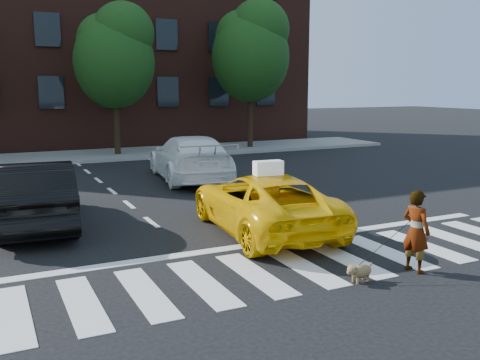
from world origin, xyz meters
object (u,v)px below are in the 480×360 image
object	(u,v)px
tree_mid	(115,52)
woman	(416,231)
tree_right	(251,47)
taxi	(264,203)
white_suv	(190,158)
black_sedan	(37,194)
dog	(359,271)

from	to	relation	value
tree_mid	woman	size ratio (longest dim) A/B	4.73
tree_right	woman	xyz separation A→B (m)	(-5.85, -18.10, -4.51)
taxi	white_suv	world-z (taller)	white_suv
tree_mid	white_suv	world-z (taller)	tree_mid
black_sedan	dog	world-z (taller)	black_sedan
tree_right	taxi	distance (m)	16.75
tree_right	black_sedan	xyz separation A→B (m)	(-11.68, -11.76, -4.48)
tree_mid	taxi	xyz separation A→B (m)	(-0.01, -14.50, -4.18)
woman	dog	distance (m)	1.37
taxi	tree_mid	bearing A→B (deg)	-85.37
taxi	black_sedan	xyz separation A→B (m)	(-4.66, 2.74, 0.11)
tree_right	dog	bearing A→B (deg)	-111.41
black_sedan	woman	size ratio (longest dim) A/B	3.15
white_suv	tree_mid	bearing A→B (deg)	-75.73
black_sedan	tree_right	bearing A→B (deg)	-130.29
taxi	woman	xyz separation A→B (m)	(1.17, -3.60, 0.08)
black_sedan	white_suv	bearing A→B (deg)	-136.76
black_sedan	white_suv	size ratio (longest dim) A/B	0.86
taxi	white_suv	xyz separation A→B (m)	(0.88, 7.18, 0.12)
woman	tree_mid	bearing A→B (deg)	-6.52
taxi	woman	distance (m)	3.79
tree_right	white_suv	distance (m)	10.54
taxi	tree_right	bearing A→B (deg)	-111.13
tree_mid	white_suv	bearing A→B (deg)	-83.25
taxi	dog	bearing A→B (deg)	93.37
tree_mid	woman	xyz separation A→B (m)	(1.15, -18.10, -4.10)
white_suv	dog	world-z (taller)	white_suv
tree_right	black_sedan	distance (m)	17.17
taxi	black_sedan	size ratio (longest dim) A/B	1.02
tree_mid	black_sedan	distance (m)	13.29
taxi	white_suv	size ratio (longest dim) A/B	0.88
tree_right	white_suv	bearing A→B (deg)	-129.99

